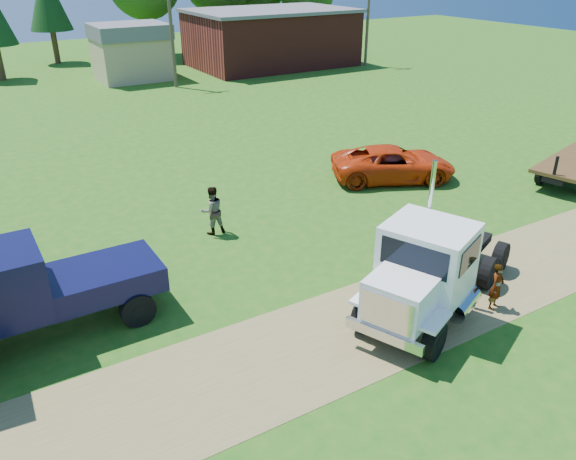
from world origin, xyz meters
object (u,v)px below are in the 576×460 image
white_semi_tractor (428,271)px  navy_truck (33,291)px  orange_pickup (393,164)px  spectator_a (497,287)px

white_semi_tractor → navy_truck: size_ratio=1.14×
navy_truck → orange_pickup: size_ratio=1.13×
navy_truck → spectator_a: bearing=-25.6°
navy_truck → orange_pickup: bearing=14.3°
white_semi_tractor → orange_pickup: 11.69m
navy_truck → spectator_a: navy_truck is taller
navy_truck → white_semi_tractor: bearing=-26.4°
white_semi_tractor → orange_pickup: (6.84, 9.45, -0.74)m
white_semi_tractor → orange_pickup: size_ratio=1.29×
orange_pickup → spectator_a: 11.30m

